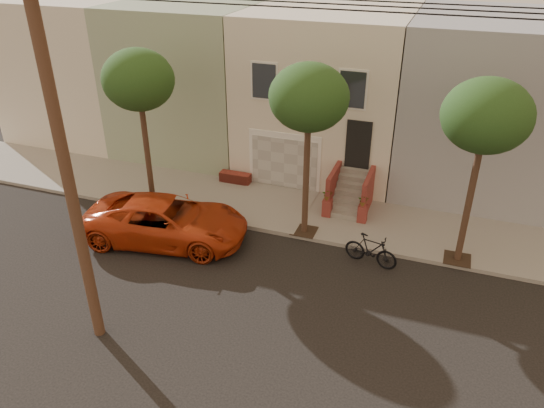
% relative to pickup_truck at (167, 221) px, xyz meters
% --- Properties ---
extents(ground, '(90.00, 90.00, 0.00)m').
position_rel_pickup_truck_xyz_m(ground, '(3.64, -1.85, -0.82)').
color(ground, black).
rests_on(ground, ground).
extents(sidewalk, '(40.00, 3.70, 0.15)m').
position_rel_pickup_truck_xyz_m(sidewalk, '(3.64, 3.50, -0.74)').
color(sidewalk, gray).
rests_on(sidewalk, ground).
extents(house_row, '(33.10, 11.70, 7.00)m').
position_rel_pickup_truck_xyz_m(house_row, '(3.64, 9.34, 2.83)').
color(house_row, beige).
rests_on(house_row, sidewalk).
extents(tree_left, '(2.70, 2.57, 6.30)m').
position_rel_pickup_truck_xyz_m(tree_left, '(-1.86, 2.05, 4.44)').
color(tree_left, '#2D2116').
rests_on(tree_left, sidewalk).
extents(tree_mid, '(2.70, 2.57, 6.30)m').
position_rel_pickup_truck_xyz_m(tree_mid, '(4.64, 2.05, 4.44)').
color(tree_mid, '#2D2116').
rests_on(tree_mid, sidewalk).
extents(tree_right, '(2.70, 2.57, 6.30)m').
position_rel_pickup_truck_xyz_m(tree_right, '(10.14, 2.05, 4.44)').
color(tree_right, '#2D2116').
rests_on(tree_right, sidewalk).
extents(pickup_truck, '(6.25, 3.60, 1.64)m').
position_rel_pickup_truck_xyz_m(pickup_truck, '(0.00, 0.00, 0.00)').
color(pickup_truck, '#B53412').
rests_on(pickup_truck, ground).
extents(motorcycle, '(1.95, 0.92, 1.13)m').
position_rel_pickup_truck_xyz_m(motorcycle, '(7.31, 0.97, -0.25)').
color(motorcycle, black).
rests_on(motorcycle, ground).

